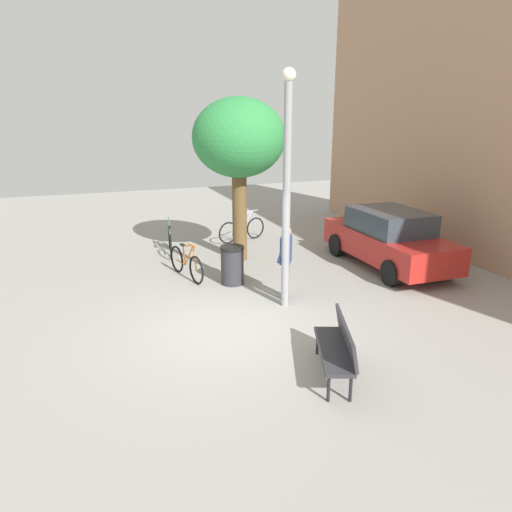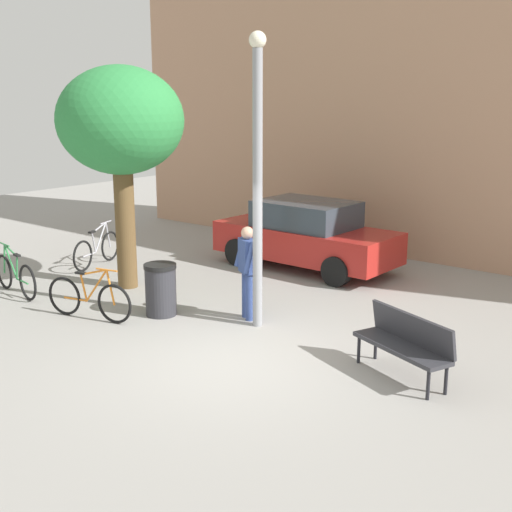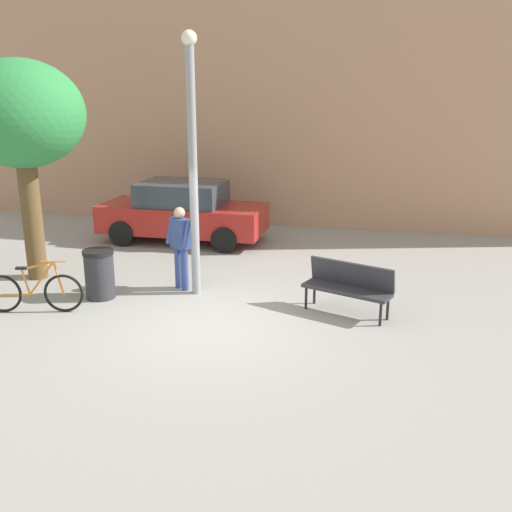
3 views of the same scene
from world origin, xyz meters
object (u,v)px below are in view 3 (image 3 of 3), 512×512
Objects in this scene: person_by_lamppost at (180,242)px; trash_bin at (100,274)px; lamppost at (193,157)px; park_bench at (349,284)px; bicycle_orange at (33,292)px; plaza_tree at (21,117)px; parked_car_red at (183,212)px.

person_by_lamppost reaches higher than trash_bin.
park_bench is at bearing -7.50° from lamppost.
bicycle_orange is (-2.53, -1.60, -2.28)m from lamppost.
lamppost is at bearing 20.46° from trash_bin.
plaza_tree is at bearing 174.99° from park_bench.
lamppost reaches higher than plaza_tree.
parked_car_red is at bearing 88.22° from trash_bin.
bicycle_orange is at bearing -59.38° from plaza_tree.
lamppost reaches higher than person_by_lamppost.
lamppost is 1.09× the size of plaza_tree.
park_bench is 5.64m from bicycle_orange.
plaza_tree is (-3.22, 0.02, 2.36)m from person_by_lamppost.
plaza_tree is at bearing 120.62° from bicycle_orange.
lamppost is 2.75× the size of bicycle_orange.
lamppost is 2.85m from trash_bin.
lamppost is at bearing 172.50° from park_bench.
plaza_tree reaches higher than bicycle_orange.
parked_car_red reaches higher than bicycle_orange.
lamppost reaches higher than park_bench.
bicycle_orange is 1.26m from trash_bin.
bicycle_orange is 5.44m from parked_car_red.
trash_bin is at bearing 49.77° from bicycle_orange.
park_bench is at bearing -42.18° from parked_car_red.
lamppost is 2.91× the size of person_by_lamppost.
lamppost is 1.74m from person_by_lamppost.
plaza_tree reaches higher than trash_bin.
parked_car_red is at bearing 112.94° from lamppost.
lamppost is at bearing -24.71° from person_by_lamppost.
trash_bin is at bearing -23.83° from plaza_tree.
person_by_lamppost is at bearing 170.49° from park_bench.
park_bench is at bearing 3.04° from trash_bin.
park_bench is 7.15m from plaza_tree.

